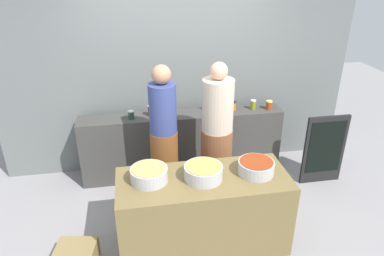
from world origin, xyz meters
TOP-DOWN VIEW (x-y plane):
  - ground at (0.00, 0.00)m, footprint 12.00×12.00m
  - storefront_wall at (0.00, 1.45)m, footprint 4.80×0.12m
  - display_shelf at (0.00, 1.10)m, footprint 2.70×0.36m
  - prep_table at (0.00, -0.30)m, footprint 1.70×0.70m
  - preserve_jar_0 at (-0.66, 1.06)m, footprint 0.08×0.08m
  - preserve_jar_1 at (-0.40, 1.11)m, footprint 0.08×0.08m
  - preserve_jar_2 at (-0.28, 1.10)m, footprint 0.09×0.09m
  - preserve_jar_3 at (0.37, 1.14)m, footprint 0.08×0.08m
  - preserve_jar_4 at (0.56, 1.07)m, footprint 0.08×0.08m
  - preserve_jar_5 at (0.70, 1.11)m, footprint 0.08×0.08m
  - preserve_jar_6 at (0.97, 1.10)m, footprint 0.07×0.07m
  - preserve_jar_7 at (1.18, 1.06)m, footprint 0.09×0.09m
  - cooking_pot_left at (-0.52, -0.25)m, footprint 0.36×0.36m
  - cooking_pot_center at (-0.01, -0.31)m, footprint 0.37×0.37m
  - cooking_pot_right at (0.53, -0.30)m, footprint 0.36×0.36m
  - cook_with_tongs at (-0.30, 0.53)m, footprint 0.33×0.33m
  - cook_in_cap at (0.30, 0.41)m, footprint 0.37×0.37m
  - bread_crate at (-1.29, -0.38)m, footprint 0.43×0.38m
  - chalkboard_sign at (1.80, 0.55)m, footprint 0.57×0.05m

SIDE VIEW (x-z plane):
  - ground at x=0.00m, z-range 0.00..0.00m
  - bread_crate at x=-1.29m, z-range 0.00..0.21m
  - prep_table at x=0.00m, z-range 0.00..0.82m
  - display_shelf at x=0.00m, z-range 0.00..0.90m
  - chalkboard_sign at x=1.80m, z-range 0.01..0.97m
  - cook_with_tongs at x=-0.30m, z-range -0.07..1.66m
  - cook_in_cap at x=0.30m, z-range -0.08..1.69m
  - cooking_pot_right at x=0.53m, z-range 0.81..0.95m
  - cooking_pot_left at x=-0.52m, z-range 0.81..0.96m
  - cooking_pot_center at x=-0.01m, z-range 0.81..0.96m
  - preserve_jar_2 at x=-0.28m, z-range 0.90..1.01m
  - preserve_jar_0 at x=-0.66m, z-range 0.90..1.01m
  - preserve_jar_7 at x=1.18m, z-range 0.90..1.02m
  - preserve_jar_5 at x=0.70m, z-range 0.90..1.02m
  - preserve_jar_6 at x=0.97m, z-range 0.90..1.03m
  - preserve_jar_4 at x=0.56m, z-range 0.90..1.03m
  - preserve_jar_1 at x=-0.40m, z-range 0.90..1.04m
  - preserve_jar_3 at x=0.37m, z-range 0.90..1.05m
  - storefront_wall at x=0.00m, z-range 0.00..3.00m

